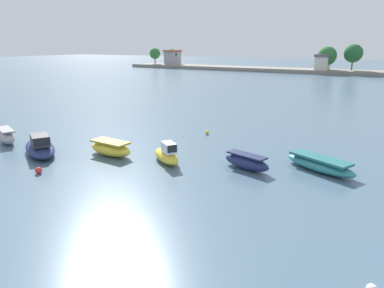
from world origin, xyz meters
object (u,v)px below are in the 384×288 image
object	(u,v)px
moored_boat_2	(40,147)
mooring_buoy_0	(39,170)
moored_boat_1	(6,136)
mooring_buoy_1	(207,132)
moored_boat_4	(167,155)
moored_boat_6	(320,164)
moored_boat_5	(246,162)
moored_boat_3	(111,148)

from	to	relation	value
moored_boat_2	mooring_buoy_0	world-z (taller)	moored_boat_2
moored_boat_1	mooring_buoy_1	bearing A→B (deg)	62.28
moored_boat_4	moored_boat_1	bearing A→B (deg)	-134.91
moored_boat_2	mooring_buoy_0	distance (m)	4.43
moored_boat_6	moored_boat_1	bearing A→B (deg)	-141.05
moored_boat_6	moored_boat_4	bearing A→B (deg)	-135.01
moored_boat_6	mooring_buoy_0	xyz separation A→B (m)	(-15.20, -9.25, -0.22)
moored_boat_1	moored_boat_5	bearing A→B (deg)	33.78
moored_boat_5	mooring_buoy_0	distance (m)	13.17
moored_boat_3	mooring_buoy_1	size ratio (longest dim) A/B	10.47
moored_boat_4	moored_boat_5	xyz separation A→B (m)	(5.24, 1.41, -0.05)
moored_boat_3	moored_boat_6	xyz separation A→B (m)	(13.83, 4.17, -0.09)
moored_boat_5	mooring_buoy_1	size ratio (longest dim) A/B	9.73
moored_boat_1	moored_boat_2	bearing A→B (deg)	15.87
moored_boat_6	moored_boat_3	bearing A→B (deg)	-138.30
moored_boat_4	moored_boat_5	bearing A→B (deg)	50.30
mooring_buoy_0	mooring_buoy_1	world-z (taller)	mooring_buoy_0
moored_boat_3	mooring_buoy_0	bearing A→B (deg)	-100.75
moored_boat_2	moored_boat_6	distance (m)	19.71
moored_boat_1	moored_boat_6	distance (m)	24.25
moored_boat_4	mooring_buoy_0	world-z (taller)	moored_boat_4
moored_boat_3	moored_boat_5	xyz separation A→B (m)	(9.65, 2.14, -0.04)
moored_boat_2	moored_boat_4	bearing A→B (deg)	48.71
moored_boat_1	moored_boat_6	world-z (taller)	moored_boat_1
moored_boat_2	moored_boat_4	world-z (taller)	moored_boat_2
moored_boat_1	moored_boat_3	distance (m)	9.84
moored_boat_2	mooring_buoy_1	bearing A→B (deg)	85.26
moored_boat_1	moored_boat_2	size ratio (longest dim) A/B	0.63
moored_boat_2	moored_boat_6	xyz separation A→B (m)	(18.62, 6.45, -0.11)
moored_boat_3	mooring_buoy_0	distance (m)	5.27
moored_boat_1	moored_boat_4	distance (m)	14.32
moored_boat_6	mooring_buoy_0	bearing A→B (deg)	-123.75
moored_boat_1	moored_boat_4	xyz separation A→B (m)	(14.11, 2.44, -0.05)
moored_boat_3	mooring_buoy_1	world-z (taller)	moored_boat_3
moored_boat_1	mooring_buoy_0	xyz separation A→B (m)	(8.33, -3.37, -0.37)
moored_boat_4	moored_boat_6	bearing A→B (deg)	55.35
moored_boat_2	moored_boat_4	distance (m)	9.68
moored_boat_2	mooring_buoy_0	bearing A→B (deg)	-8.68
moored_boat_3	moored_boat_6	distance (m)	14.45
moored_boat_2	mooring_buoy_0	xyz separation A→B (m)	(3.42, -2.80, -0.32)
moored_boat_3	moored_boat_1	bearing A→B (deg)	-165.70
moored_boat_2	moored_boat_3	size ratio (longest dim) A/B	1.50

